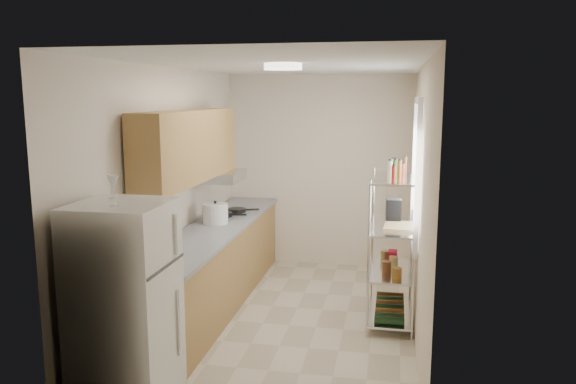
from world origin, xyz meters
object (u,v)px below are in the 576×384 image
object	(u,v)px
rice_cooker	(215,213)
espresso_machine	(393,209)
refrigerator	(125,310)
frying_pan_large	(221,214)
cutting_board	(400,226)

from	to	relation	value
rice_cooker	espresso_machine	world-z (taller)	espresso_machine
refrigerator	espresso_machine	distance (m)	3.00
frying_pan_large	espresso_machine	distance (m)	2.06
rice_cooker	frying_pan_large	size ratio (longest dim) A/B	1.04
rice_cooker	cutting_board	size ratio (longest dim) A/B	0.71
rice_cooker	frying_pan_large	xyz separation A→B (m)	(-0.05, 0.36, -0.09)
frying_pan_large	refrigerator	bearing A→B (deg)	-95.55
refrigerator	espresso_machine	bearing A→B (deg)	50.87
refrigerator	espresso_machine	xyz separation A→B (m)	(1.88, 2.31, 0.36)
refrigerator	rice_cooker	bearing A→B (deg)	91.93
rice_cooker	cutting_board	bearing A→B (deg)	-8.48
rice_cooker	frying_pan_large	bearing A→B (deg)	98.11
refrigerator	rice_cooker	world-z (taller)	refrigerator
refrigerator	cutting_board	size ratio (longest dim) A/B	3.99
cutting_board	espresso_machine	distance (m)	0.31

